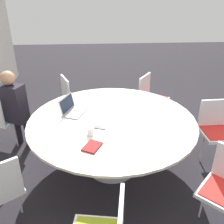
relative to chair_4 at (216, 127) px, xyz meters
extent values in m
plane|color=black|center=(-0.11, 1.43, -0.52)|extent=(16.00, 16.00, 0.00)
cylinder|color=#B7B7BC|center=(-0.11, 1.43, -0.51)|extent=(0.66, 0.66, 0.02)
cylinder|color=#B7B7BC|center=(-0.11, 1.43, -0.15)|extent=(0.18, 0.18, 0.71)
cylinder|color=silver|center=(-0.11, 1.43, 0.22)|extent=(2.08, 2.08, 0.03)
cube|color=white|center=(0.56, 3.03, -0.07)|extent=(0.56, 0.57, 0.04)
cube|color=teal|center=(0.56, 3.03, -0.05)|extent=(0.49, 0.50, 0.01)
cylinder|color=silver|center=(0.49, 2.87, -0.31)|extent=(0.02, 0.02, 0.43)
cylinder|color=silver|center=(-0.81, 2.48, -0.31)|extent=(0.02, 0.02, 0.43)
cube|color=white|center=(-1.56, 1.47, 0.15)|extent=(0.42, 0.10, 0.40)
cube|color=white|center=(-1.13, 0.42, -0.07)|extent=(0.61, 0.61, 0.04)
cylinder|color=silver|center=(-1.00, 0.55, -0.31)|extent=(0.02, 0.02, 0.43)
cube|color=white|center=(-0.07, 0.00, -0.07)|extent=(0.43, 0.45, 0.04)
cube|color=red|center=(-0.07, 0.00, -0.05)|extent=(0.38, 0.40, 0.01)
cube|color=white|center=(0.13, 0.00, 0.15)|extent=(0.04, 0.42, 0.40)
cylinder|color=silver|center=(-0.07, 0.18, -0.31)|extent=(0.02, 0.02, 0.43)
cube|color=white|center=(1.07, 0.62, -0.07)|extent=(0.60, 0.60, 0.04)
cube|color=red|center=(1.07, 0.62, -0.05)|extent=(0.53, 0.52, 0.01)
cube|color=white|center=(1.18, 0.78, 0.15)|extent=(0.36, 0.26, 0.40)
cylinder|color=silver|center=(1.22, 0.52, -0.31)|extent=(0.02, 0.02, 0.43)
cylinder|color=silver|center=(0.92, 0.72, -0.31)|extent=(0.02, 0.02, 0.43)
cube|color=white|center=(1.22, 1.96, -0.07)|extent=(0.56, 0.55, 0.04)
cube|color=#E04C1E|center=(1.22, 1.96, -0.05)|extent=(0.50, 0.49, 0.01)
cube|color=white|center=(1.15, 2.14, 0.15)|extent=(0.40, 0.18, 0.40)
cylinder|color=silver|center=(1.39, 2.02, -0.31)|extent=(0.02, 0.02, 0.43)
cylinder|color=silver|center=(1.06, 1.89, -0.31)|extent=(0.02, 0.02, 0.43)
cylinder|color=#231E28|center=(0.60, 2.86, -0.29)|extent=(0.10, 0.10, 0.47)
cylinder|color=#231E28|center=(0.53, 2.69, -0.29)|extent=(0.10, 0.10, 0.47)
cube|color=#231E28|center=(0.47, 2.81, 0.22)|extent=(0.34, 0.42, 0.55)
sphere|color=#A87A5B|center=(0.47, 2.81, 0.60)|extent=(0.20, 0.20, 0.20)
cube|color=#99999E|center=(0.09, 1.90, 0.24)|extent=(0.40, 0.34, 0.02)
cube|color=#99999E|center=(0.13, 2.00, 0.35)|extent=(0.33, 0.18, 0.20)
cube|color=black|center=(0.13, 2.00, 0.35)|extent=(0.29, 0.15, 0.17)
cube|color=maroon|center=(-0.70, 1.68, 0.24)|extent=(0.26, 0.23, 0.02)
cylinder|color=white|center=(-0.46, 1.70, 0.28)|extent=(0.08, 0.08, 0.09)
cube|color=black|center=(-0.31, 1.59, 0.24)|extent=(0.11, 0.15, 0.01)
camera|label=1|loc=(-2.82, 1.62, 1.73)|focal=40.00mm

